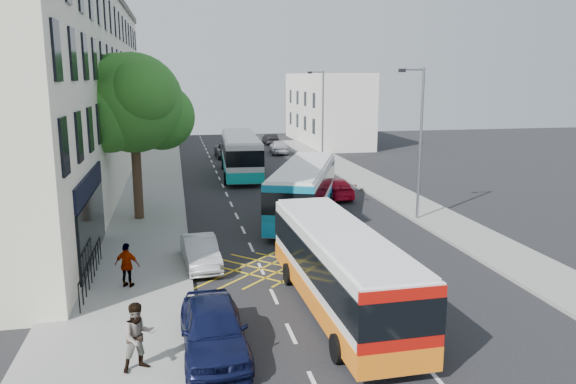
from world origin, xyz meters
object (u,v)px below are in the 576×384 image
pedestrian_far (127,265)px  distant_car_silver (279,147)px  parked_car_blue (213,329)px  lamp_far (322,112)px  bus_far (241,154)px  street_tree (133,104)px  red_hatchback (335,188)px  parked_car_silver (200,252)px  bus_mid (304,190)px  bus_near (340,268)px  pedestrian_near (139,337)px  lamp_near (419,136)px  motorbike (422,312)px  distant_car_dark (270,139)px  distant_car_grey (228,151)px

pedestrian_far → distant_car_silver: bearing=-86.1°
parked_car_blue → distant_car_silver: 41.73m
pedestrian_far → lamp_far: bearing=-95.0°
bus_far → street_tree: bearing=-115.1°
parked_car_blue → red_hatchback: 21.54m
parked_car_silver → pedestrian_far: pedestrian_far is taller
street_tree → lamp_far: bearing=49.2°
bus_mid → parked_car_blue: bearing=-91.4°
bus_mid → distant_car_silver: 26.34m
bus_near → pedestrian_near: bearing=-156.5°
street_tree → distant_car_silver: bearing=63.6°
lamp_far → parked_car_blue: (-11.80, -32.80, -3.85)m
lamp_near → motorbike: lamp_near is taller
parked_car_blue → pedestrian_far: pedestrian_far is taller
bus_near → pedestrian_far: (-7.08, 3.26, -0.51)m
bus_far → motorbike: 29.26m
bus_mid → pedestrian_far: bearing=-112.8°
lamp_near → bus_near: 13.34m
pedestrian_near → parked_car_silver: bearing=55.0°
motorbike → distant_car_silver: motorbike is taller
lamp_far → bus_far: bearing=-152.5°
pedestrian_near → distant_car_dark: bearing=54.9°
lamp_near → distant_car_grey: bearing=106.4°
bus_near → parked_car_silver: (-4.34, 5.36, -0.86)m
bus_near → distant_car_silver: bus_near is taller
bus_far → red_hatchback: (4.99, -9.36, -1.06)m
bus_near → bus_mid: size_ratio=0.93×
parked_car_silver → pedestrian_near: (-1.99, -8.30, 0.45)m
red_hatchback → parked_car_blue: bearing=64.4°
bus_mid → red_hatchback: size_ratio=2.49×
lamp_far → parked_car_blue: lamp_far is taller
distant_car_silver → red_hatchback: bearing=92.8°
lamp_far → motorbike: (-5.67, -33.14, -3.75)m
lamp_near → distant_car_grey: lamp_near is taller
bus_far → parked_car_silver: size_ratio=3.05×
lamp_near → motorbike: bearing=-113.3°
bus_mid → parked_car_silver: 9.25m
bus_near → lamp_near: bearing=53.5°
pedestrian_near → bus_far: bearing=56.6°
motorbike → distant_car_grey: size_ratio=0.43×
red_hatchback → parked_car_silver: bearing=52.0°
bus_near → red_hatchback: size_ratio=2.31×
distant_car_grey → pedestrian_near: bearing=-99.7°
lamp_near → bus_far: 17.99m
bus_mid → distant_car_silver: bearing=103.3°
distant_car_grey → distant_car_silver: (5.33, 1.74, 0.04)m
bus_far → pedestrian_near: size_ratio=6.25×
lamp_near → red_hatchback: (-2.61, 6.68, -3.98)m
motorbike → distant_car_dark: (3.84, 49.18, -0.26)m
pedestrian_near → pedestrian_far: (-0.75, 6.20, -0.10)m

